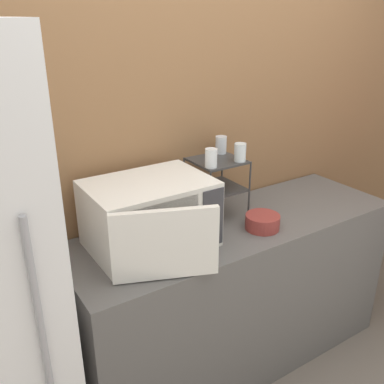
{
  "coord_description": "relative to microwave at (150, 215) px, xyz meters",
  "views": [
    {
      "loc": [
        -1.32,
        -1.29,
        1.94
      ],
      "look_at": [
        -0.27,
        0.33,
        1.14
      ],
      "focal_mm": 40.0,
      "sensor_mm": 36.0,
      "label": 1
    }
  ],
  "objects": [
    {
      "name": "wall_back",
      "position": [
        0.5,
        0.31,
        0.23
      ],
      "size": [
        8.0,
        0.06,
        2.6
      ],
      "color": "olive",
      "rests_on": "ground_plane"
    },
    {
      "name": "counter",
      "position": [
        0.5,
        -0.03,
        -0.62
      ],
      "size": [
        1.87,
        0.61,
        0.91
      ],
      "color": "#595654",
      "rests_on": "ground_plane"
    },
    {
      "name": "microwave",
      "position": [
        0.0,
        0.0,
        0.0
      ],
      "size": [
        0.58,
        0.6,
        0.32
      ],
      "color": "silver",
      "rests_on": "counter"
    },
    {
      "name": "dish_rack",
      "position": [
        0.46,
        0.11,
        0.07
      ],
      "size": [
        0.27,
        0.26,
        0.32
      ],
      "color": "#333333",
      "rests_on": "counter"
    },
    {
      "name": "glass_front_left",
      "position": [
        0.36,
        0.03,
        0.21
      ],
      "size": [
        0.06,
        0.06,
        0.1
      ],
      "color": "silver",
      "rests_on": "dish_rack"
    },
    {
      "name": "glass_back_right",
      "position": [
        0.55,
        0.19,
        0.21
      ],
      "size": [
        0.06,
        0.06,
        0.1
      ],
      "color": "silver",
      "rests_on": "dish_rack"
    },
    {
      "name": "glass_front_right",
      "position": [
        0.55,
        0.03,
        0.21
      ],
      "size": [
        0.06,
        0.06,
        0.1
      ],
      "color": "silver",
      "rests_on": "dish_rack"
    },
    {
      "name": "bowl",
      "position": [
        0.57,
        -0.16,
        -0.12
      ],
      "size": [
        0.18,
        0.18,
        0.08
      ],
      "color": "maroon",
      "rests_on": "counter"
    }
  ]
}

